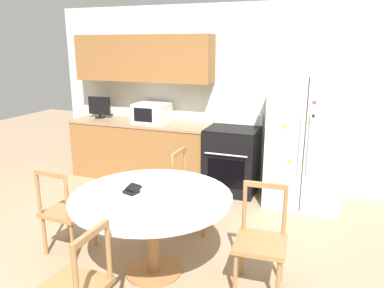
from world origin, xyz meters
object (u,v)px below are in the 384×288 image
(refrigerator, at_px, (307,140))
(candle_glass, at_px, (182,197))
(countertop_tv, at_px, (99,107))
(wallet, at_px, (132,190))
(microwave, at_px, (152,113))
(dining_chair_right, at_px, (261,242))
(dining_chair_far, at_px, (192,191))
(oven_range, at_px, (232,159))
(dining_chair_left, at_px, (66,212))

(refrigerator, height_order, candle_glass, refrigerator)
(candle_glass, bearing_deg, refrigerator, 68.68)
(countertop_tv, bearing_deg, wallet, -50.69)
(microwave, xyz_separation_m, countertop_tv, (-0.94, 0.03, 0.04))
(dining_chair_right, distance_m, dining_chair_far, 1.25)
(oven_range, distance_m, countertop_tv, 2.30)
(dining_chair_right, bearing_deg, refrigerator, -98.77)
(refrigerator, height_order, microwave, refrigerator)
(refrigerator, relative_size, dining_chair_left, 1.91)
(countertop_tv, relative_size, dining_chair_far, 0.41)
(refrigerator, bearing_deg, candle_glass, -111.32)
(microwave, bearing_deg, refrigerator, -3.01)
(microwave, relative_size, wallet, 3.31)
(candle_glass, bearing_deg, countertop_tv, 135.64)
(countertop_tv, xyz_separation_m, dining_chair_far, (2.08, -1.32, -0.65))
(refrigerator, xyz_separation_m, dining_chair_far, (-1.12, -1.18, -0.43))
(refrigerator, height_order, wallet, refrigerator)
(countertop_tv, relative_size, dining_chair_left, 0.41)
(candle_glass, bearing_deg, dining_chair_right, 12.76)
(countertop_tv, relative_size, wallet, 2.43)
(dining_chair_far, height_order, wallet, dining_chair_far)
(dining_chair_right, bearing_deg, dining_chair_left, -0.29)
(candle_glass, xyz_separation_m, wallet, (-0.48, 0.02, -0.01))
(refrigerator, bearing_deg, microwave, 176.99)
(oven_range, bearing_deg, dining_chair_right, -69.07)
(candle_glass, distance_m, wallet, 0.48)
(dining_chair_right, bearing_deg, oven_range, -72.41)
(dining_chair_far, xyz_separation_m, dining_chair_left, (-0.98, -0.94, 0.00))
(oven_range, distance_m, wallet, 2.26)
(microwave, distance_m, dining_chair_far, 1.83)
(countertop_tv, xyz_separation_m, dining_chair_right, (3.01, -2.16, -0.65))
(countertop_tv, bearing_deg, candle_glass, -44.36)
(oven_range, xyz_separation_m, candle_glass, (0.14, -2.23, 0.33))
(dining_chair_far, distance_m, dining_chair_left, 1.36)
(dining_chair_left, height_order, wallet, dining_chair_left)
(oven_range, height_order, candle_glass, oven_range)
(candle_glass, bearing_deg, oven_range, 93.71)
(dining_chair_right, bearing_deg, countertop_tv, -38.99)
(dining_chair_left, distance_m, wallet, 0.85)
(candle_glass, bearing_deg, wallet, 178.21)
(refrigerator, height_order, oven_range, refrigerator)
(dining_chair_right, height_order, dining_chair_far, same)
(oven_range, bearing_deg, dining_chair_left, -117.02)
(countertop_tv, xyz_separation_m, candle_glass, (2.36, -2.31, -0.29))
(wallet, bearing_deg, dining_chair_right, 6.66)
(refrigerator, relative_size, dining_chair_far, 1.91)
(dining_chair_right, bearing_deg, candle_glass, 9.41)
(oven_range, bearing_deg, countertop_tv, 178.00)
(oven_range, xyz_separation_m, wallet, (-0.34, -2.22, 0.32))
(dining_chair_far, bearing_deg, candle_glass, 17.18)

